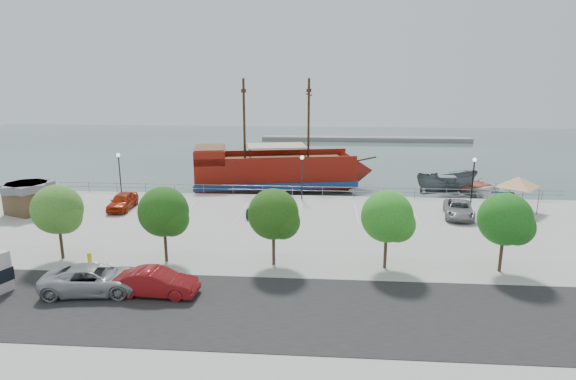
{
  "coord_description": "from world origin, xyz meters",
  "views": [
    {
      "loc": [
        2.09,
        -38.53,
        11.99
      ],
      "look_at": [
        -1.0,
        2.0,
        2.0
      ],
      "focal_mm": 30.0,
      "sensor_mm": 36.0,
      "label": 1
    }
  ],
  "objects": [
    {
      "name": "seawall_railing",
      "position": [
        0.0,
        7.8,
        0.53
      ],
      "size": [
        50.0,
        0.06,
        1.0
      ],
      "color": "slate",
      "rests_on": "land_slab"
    },
    {
      "name": "parked_car_f",
      "position": [
        8.15,
        2.68,
        0.79
      ],
      "size": [
        2.25,
        4.96,
        1.58
      ],
      "primitive_type": "imported",
      "rotation": [
        0.0,
        0.0,
        -0.12
      ],
      "color": "silver",
      "rests_on": "land_slab"
    },
    {
      "name": "parked_car_a",
      "position": [
        -15.86,
        1.78,
        0.75
      ],
      "size": [
        1.99,
        4.49,
        1.5
      ],
      "primitive_type": "imported",
      "rotation": [
        0.0,
        0.0,
        0.05
      ],
      "color": "#AC290C",
      "rests_on": "land_slab"
    },
    {
      "name": "parked_car_g",
      "position": [
        13.56,
        1.63,
        0.69
      ],
      "size": [
        3.1,
        5.28,
        1.38
      ],
      "primitive_type": "imported",
      "rotation": [
        0.0,
        0.0,
        -0.17
      ],
      "color": "gray",
      "rests_on": "land_slab"
    },
    {
      "name": "far_shore",
      "position": [
        10.0,
        55.0,
        -0.6
      ],
      "size": [
        40.0,
        3.0,
        0.8
      ],
      "primitive_type": "cube",
      "color": "#979492",
      "rests_on": "ground"
    },
    {
      "name": "pirate_ship",
      "position": [
        -1.95,
        14.03,
        1.16
      ],
      "size": [
        20.8,
        9.38,
        12.9
      ],
      "rotation": [
        0.0,
        0.0,
        0.2
      ],
      "color": "maroon",
      "rests_on": "ground"
    },
    {
      "name": "parked_car_d",
      "position": [
        -2.98,
        1.44,
        0.74
      ],
      "size": [
        3.05,
        5.43,
        1.48
      ],
      "primitive_type": "imported",
      "rotation": [
        0.0,
        0.0,
        -0.2
      ],
      "color": "#1D4020",
      "rests_on": "land_slab"
    },
    {
      "name": "parked_car_h",
      "position": [
        17.7,
        1.93,
        0.8
      ],
      "size": [
        3.12,
        5.84,
        1.61
      ],
      "primitive_type": "imported",
      "rotation": [
        0.0,
        0.0,
        -0.16
      ],
      "color": "navy",
      "rests_on": "land_slab"
    },
    {
      "name": "tree_c",
      "position": [
        -7.85,
        -10.07,
        3.3
      ],
      "size": [
        3.3,
        3.2,
        5.0
      ],
      "color": "#473321",
      "rests_on": "sidewalk"
    },
    {
      "name": "dock_east",
      "position": [
        14.75,
        9.2,
        -0.81
      ],
      "size": [
        6.8,
        3.0,
        0.38
      ],
      "primitive_type": "cube",
      "rotation": [
        0.0,
        0.0,
        -0.18
      ],
      "color": "slate",
      "rests_on": "ground"
    },
    {
      "name": "lamp_post_left",
      "position": [
        -18.0,
        6.5,
        2.94
      ],
      "size": [
        0.36,
        0.36,
        4.28
      ],
      "color": "black",
      "rests_on": "land_slab"
    },
    {
      "name": "parked_car_b",
      "position": [
        -12.05,
        1.85,
        0.69
      ],
      "size": [
        1.65,
        4.27,
        1.39
      ],
      "primitive_type": "imported",
      "rotation": [
        0.0,
        0.0,
        -0.04
      ],
      "color": "#A9AAB1",
      "rests_on": "land_slab"
    },
    {
      "name": "street",
      "position": [
        0.0,
        -16.0,
        0.01
      ],
      "size": [
        100.0,
        8.0,
        0.04
      ],
      "primitive_type": "cube",
      "color": "black",
      "rests_on": "land_slab"
    },
    {
      "name": "tree_f",
      "position": [
        13.15,
        -10.07,
        3.3
      ],
      "size": [
        3.3,
        3.2,
        5.0
      ],
      "color": "#473321",
      "rests_on": "sidewalk"
    },
    {
      "name": "tree_b",
      "position": [
        -14.85,
        -10.07,
        3.3
      ],
      "size": [
        3.3,
        3.2,
        5.0
      ],
      "color": "#473321",
      "rests_on": "sidewalk"
    },
    {
      "name": "fire_hydrant",
      "position": [
        -12.76,
        -10.8,
        0.44
      ],
      "size": [
        0.28,
        0.28,
        0.81
      ],
      "rotation": [
        0.0,
        0.0,
        -0.09
      ],
      "color": "yellow",
      "rests_on": "sidewalk"
    },
    {
      "name": "sidewalk",
      "position": [
        0.0,
        -10.0,
        0.01
      ],
      "size": [
        100.0,
        4.0,
        0.05
      ],
      "primitive_type": "cube",
      "color": "#9C9B97",
      "rests_on": "land_slab"
    },
    {
      "name": "tree_d",
      "position": [
        -0.85,
        -10.07,
        3.3
      ],
      "size": [
        3.3,
        3.2,
        5.0
      ],
      "color": "#473321",
      "rests_on": "sidewalk"
    },
    {
      "name": "patrol_boat",
      "position": [
        15.13,
        12.41,
        0.27
      ],
      "size": [
        6.87,
        3.39,
        2.55
      ],
      "primitive_type": "imported",
      "rotation": [
        0.0,
        0.0,
        1.71
      ],
      "color": "#4A5358",
      "rests_on": "ground"
    },
    {
      "name": "dock_west",
      "position": [
        -12.88,
        9.2,
        -0.8
      ],
      "size": [
        7.16,
        3.59,
        0.39
      ],
      "primitive_type": "cube",
      "rotation": [
        0.0,
        0.0,
        0.25
      ],
      "color": "gray",
      "rests_on": "ground"
    },
    {
      "name": "shed",
      "position": [
        -23.56,
        0.06,
        1.44
      ],
      "size": [
        4.24,
        4.24,
        2.7
      ],
      "rotation": [
        0.0,
        0.0,
        -0.38
      ],
      "color": "brown",
      "rests_on": "land_slab"
    },
    {
      "name": "ground",
      "position": [
        0.0,
        0.0,
        -1.0
      ],
      "size": [
        160.0,
        160.0,
        0.0
      ],
      "primitive_type": "plane",
      "color": "#354A48"
    },
    {
      "name": "dock_mid",
      "position": [
        7.61,
        9.2,
        -0.78
      ],
      "size": [
        7.74,
        2.5,
        0.44
      ],
      "primitive_type": "cube",
      "rotation": [
        0.0,
        0.0,
        0.04
      ],
      "color": "gray",
      "rests_on": "ground"
    },
    {
      "name": "canopy_tent",
      "position": [
        19.15,
        4.14,
        3.04
      ],
      "size": [
        4.62,
        4.62,
        3.5
      ],
      "rotation": [
        0.0,
        0.0,
        0.11
      ],
      "color": "slate",
      "rests_on": "land_slab"
    },
    {
      "name": "street_van",
      "position": [
        -10.55,
        -14.63,
        0.78
      ],
      "size": [
        5.91,
        3.29,
        1.56
      ],
      "primitive_type": "imported",
      "rotation": [
        0.0,
        0.0,
        1.7
      ],
      "color": "#9DA0A6",
      "rests_on": "street"
    },
    {
      "name": "lamp_post_right",
      "position": [
        16.0,
        6.5,
        2.94
      ],
      "size": [
        0.36,
        0.36,
        4.28
      ],
      "color": "black",
      "rests_on": "land_slab"
    },
    {
      "name": "street_sedan",
      "position": [
        -6.96,
        -14.72,
        0.75
      ],
      "size": [
        4.61,
        1.79,
        1.5
      ],
      "primitive_type": "imported",
      "rotation": [
        0.0,
        0.0,
        1.53
      ],
      "color": "maroon",
      "rests_on": "street"
    },
    {
      "name": "speedboat",
      "position": [
        18.21,
        13.05,
        -0.18
      ],
      "size": [
        8.95,
        9.73,
        1.64
      ],
      "primitive_type": "imported",
      "rotation": [
        0.0,
        0.0,
        0.54
      ],
      "color": "silver",
      "rests_on": "ground"
    },
    {
      "name": "lamp_post_mid",
      "position": [
        0.0,
        6.5,
        2.94
      ],
      "size": [
        0.36,
        0.36,
        4.28
      ],
      "color": "black",
      "rests_on": "land_slab"
    },
    {
      "name": "tree_e",
      "position": [
        6.15,
        -10.07,
        3.3
      ],
      "size": [
        3.3,
        3.2,
        5.0
      ],
      "color": "#473321",
      "rests_on": "sidewalk"
    }
  ]
}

